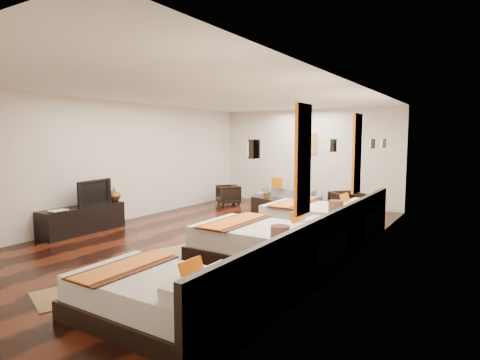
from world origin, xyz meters
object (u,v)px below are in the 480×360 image
Objects in this scene: tv_console at (83,219)px; armchair_left at (228,195)px; coffee_table at (270,206)px; tv at (91,193)px; nightstand_b at (335,236)px; book at (54,210)px; armchair_right at (347,204)px; bed_near at (161,298)px; table_plant at (267,193)px; nightstand_a at (280,271)px; bed_mid at (268,244)px; figurine at (114,194)px; sofa at (288,198)px; bed_far at (321,219)px.

armchair_left is (0.56, 4.56, 0.01)m from tv_console.
armchair_left is 0.63× the size of coffee_table.
tv is at bearing -120.69° from coffee_table.
nightstand_b reaches higher than book.
armchair_right is at bearing -52.77° from tv.
bed_near is at bearing -138.12° from armchair_right.
armchair_left is 1.81m from table_plant.
nightstand_a is 0.94× the size of tv.
bed_mid reaches higher than book.
nightstand_a is at bearing 60.36° from bed_near.
tv_console is 5.94× the size of figurine.
armchair_right reaches higher than sofa.
table_plant is (1.67, -0.66, 0.26)m from armchair_left.
tv_console is at bearing -90.00° from figurine.
bed_near is 0.86× the size of bed_mid.
bed_far is at bearing -69.68° from tv.
figurine is (0.00, 1.45, 0.14)m from book.
book is at bearing -167.54° from bed_mid.
armchair_left is at bearing 151.71° from bed_far.
table_plant reaches higher than sofa.
tv_console reaches higher than sofa.
tv is at bearing -178.54° from bed_mid.
sofa is at bearing 67.92° from book.
armchair_left is (0.56, 5.18, -0.28)m from book.
nightstand_a is at bearing -56.19° from sofa.
armchair_left reaches higher than coffee_table.
figurine is at bearing 145.11° from bed_near.
bed_mid is 4.21m from tv_console.
nightstand_a is 2.07m from nightstand_b.
bed_mid is 2.50× the size of nightstand_b.
book is at bearing -142.48° from bed_far.
coffee_table is at bearing 148.89° from armchair_right.
book is 0.32× the size of coffee_table.
bed_far is at bearing 10.50° from armchair_left.
armchair_right is (4.12, 5.18, -0.25)m from book.
coffee_table is at bearing 107.40° from bed_near.
sofa is at bearing 125.41° from nightstand_b.
table_plant reaches higher than tv_console.
book is at bearing 166.78° from tv.
bed_far is 3.24× the size of armchair_right.
nightstand_b is 3.03× the size of table_plant.
bed_far is (-0.00, 2.30, -0.00)m from bed_mid.
bed_near reaches higher than sofa.
nightstand_b is 0.92× the size of coffee_table.
tv is at bearing -167.39° from nightstand_b.
armchair_right reaches higher than coffee_table.
tv is (-4.15, -2.40, 0.52)m from bed_far.
sofa is at bearing 86.82° from table_plant.
bed_mid is 2.45× the size of tv.
bed_near reaches higher than book.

